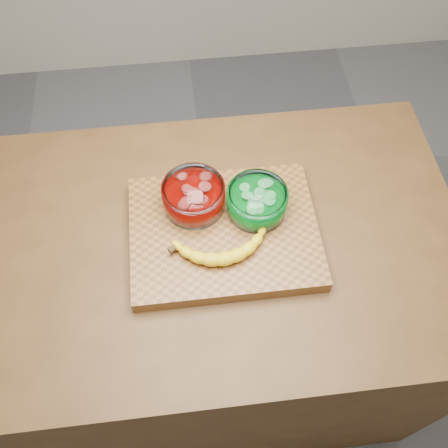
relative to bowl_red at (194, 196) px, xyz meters
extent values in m
plane|color=#5C5C61|center=(0.06, -0.08, -0.97)|extent=(3.50, 3.50, 0.00)
cube|color=#4D3117|center=(0.06, -0.08, -0.52)|extent=(1.20, 0.80, 0.90)
cube|color=brown|center=(0.06, -0.08, -0.05)|extent=(0.45, 0.35, 0.04)
cylinder|color=white|center=(0.00, 0.00, 0.00)|extent=(0.15, 0.15, 0.07)
cylinder|color=#A80500|center=(0.00, 0.00, -0.01)|extent=(0.13, 0.13, 0.04)
cylinder|color=#D54943|center=(0.00, 0.00, 0.02)|extent=(0.12, 0.12, 0.02)
cylinder|color=white|center=(0.15, -0.03, 0.00)|extent=(0.15, 0.15, 0.07)
cylinder|color=#009720|center=(0.15, -0.03, -0.01)|extent=(0.12, 0.12, 0.04)
cylinder|color=#6EEA7C|center=(0.15, -0.03, 0.02)|extent=(0.12, 0.12, 0.02)
camera|label=1|loc=(-0.01, -0.70, 0.98)|focal=40.00mm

